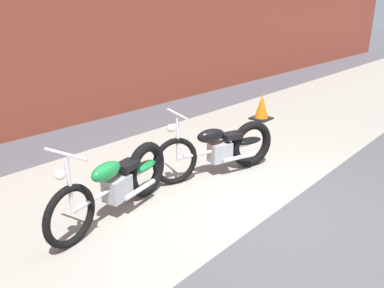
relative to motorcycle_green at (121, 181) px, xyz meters
name	(u,v)px	position (x,y,z in m)	size (l,w,h in m)	color
ground_plane	(272,215)	(1.13, -1.41, -0.40)	(80.00, 80.00, 0.00)	#47474C
sidewalk_slab	(169,174)	(1.13, 0.34, -0.40)	(36.00, 3.50, 0.01)	gray
motorcycle_green	(121,181)	(0.00, 0.00, 0.00)	(1.98, 0.68, 1.03)	black
motorcycle_black	(224,147)	(1.74, -0.21, 0.00)	(1.93, 0.87, 1.03)	black
traffic_cone	(262,108)	(4.52, 0.90, -0.15)	(0.40, 0.40, 0.55)	orange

